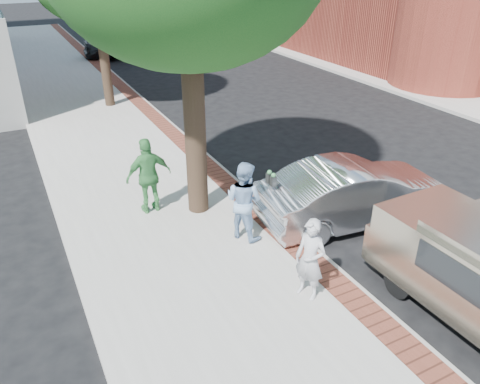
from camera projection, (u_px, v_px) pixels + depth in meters
ground at (254, 244)px, 11.01m from camera, size 120.00×120.00×0.00m
sidewalk at (109, 140)px, 16.66m from camera, size 5.00×60.00×0.15m
brick_strip at (168, 129)px, 17.52m from camera, size 0.60×60.00×0.01m
curb at (177, 129)px, 17.70m from camera, size 0.10×60.00×0.15m
sidewalk_far at (433, 86)px, 23.14m from camera, size 5.00×60.00×0.15m
signal_near at (89, 22)px, 27.65m from camera, size 0.70×0.15×3.80m
signal_far at (260, 11)px, 32.34m from camera, size 0.70×0.15×3.80m
parking_meter at (271, 188)px, 10.92m from camera, size 0.12×0.32×1.47m
person_gray at (310, 260)px, 8.77m from camera, size 0.61×0.72×1.69m
person_officer at (244, 200)px, 10.62m from camera, size 1.06×1.14×1.88m
person_green at (149, 176)px, 11.64m from camera, size 1.18×0.53×1.98m
sedan_silver at (354, 193)px, 11.57m from camera, size 4.98×2.17×1.59m
bg_car at (124, 45)px, 28.95m from camera, size 4.98×2.39×1.64m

